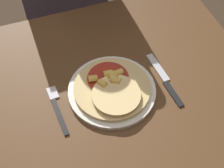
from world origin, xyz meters
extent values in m
cube|color=brown|center=(0.00, 0.00, 0.71)|extent=(0.98, 0.85, 0.03)
cylinder|color=brown|center=(0.43, 0.37, 0.35)|extent=(0.06, 0.06, 0.69)
cylinder|color=silver|center=(0.02, 0.02, 0.73)|extent=(0.27, 0.27, 0.01)
cylinder|color=#DBBC7A|center=(0.02, 0.02, 0.74)|extent=(0.23, 0.23, 0.01)
cylinder|color=#9E2819|center=(0.02, 0.05, 0.75)|extent=(0.13, 0.13, 0.00)
cylinder|color=#E8C881|center=(0.02, -0.02, 0.75)|extent=(0.14, 0.14, 0.01)
cylinder|color=gold|center=(0.03, 0.03, 0.76)|extent=(0.04, 0.04, 0.02)
cylinder|color=gold|center=(-0.01, 0.03, 0.76)|extent=(0.03, 0.03, 0.02)
cylinder|color=gold|center=(0.02, 0.06, 0.76)|extent=(0.03, 0.02, 0.02)
cylinder|color=gold|center=(0.05, 0.05, 0.76)|extent=(0.03, 0.02, 0.02)
cylinder|color=gold|center=(0.03, 0.04, 0.76)|extent=(0.03, 0.04, 0.02)
cylinder|color=gold|center=(0.03, 0.05, 0.76)|extent=(0.03, 0.03, 0.02)
cylinder|color=gold|center=(-0.03, 0.06, 0.76)|extent=(0.03, 0.03, 0.02)
cube|color=black|center=(-0.15, -0.01, 0.72)|extent=(0.02, 0.13, 0.00)
cube|color=silver|center=(-0.15, 0.07, 0.72)|extent=(0.03, 0.05, 0.00)
cube|color=black|center=(0.19, -0.05, 0.72)|extent=(0.02, 0.10, 0.00)
cube|color=silver|center=(0.19, 0.06, 0.72)|extent=(0.03, 0.12, 0.00)
cylinder|color=#2D2D38|center=(-0.06, 0.68, 0.27)|extent=(0.11, 0.11, 0.53)
cylinder|color=#2D2D38|center=(0.10, 0.68, 0.27)|extent=(0.11, 0.11, 0.53)
camera|label=1|loc=(-0.16, -0.50, 1.49)|focal=50.00mm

